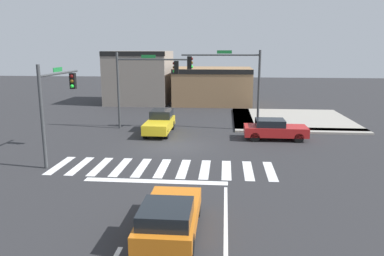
{
  "coord_description": "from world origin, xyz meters",
  "views": [
    {
      "loc": [
        3.18,
        -23.01,
        6.12
      ],
      "look_at": [
        1.22,
        -0.74,
        1.38
      ],
      "focal_mm": 35.05,
      "sensor_mm": 36.0,
      "label": 1
    }
  ],
  "objects_px": {
    "car_yellow": "(160,122)",
    "car_orange": "(169,216)",
    "car_red": "(274,129)",
    "traffic_signal_northeast": "(229,74)",
    "traffic_signal_southwest": "(57,95)",
    "traffic_signal_northwest": "(143,77)"
  },
  "relations": [
    {
      "from": "car_orange",
      "to": "traffic_signal_northwest",
      "type": "bearing_deg",
      "value": 14.8
    },
    {
      "from": "traffic_signal_northeast",
      "to": "traffic_signal_southwest",
      "type": "xyz_separation_m",
      "value": [
        -9.53,
        -8.51,
        -0.62
      ]
    },
    {
      "from": "traffic_signal_northeast",
      "to": "traffic_signal_northwest",
      "type": "relative_size",
      "value": 1.03
    },
    {
      "from": "traffic_signal_southwest",
      "to": "car_red",
      "type": "relative_size",
      "value": 1.26
    },
    {
      "from": "traffic_signal_southwest",
      "to": "car_orange",
      "type": "xyz_separation_m",
      "value": [
        7.49,
        -8.52,
        -2.93
      ]
    },
    {
      "from": "car_red",
      "to": "car_orange",
      "type": "relative_size",
      "value": 1.03
    },
    {
      "from": "car_red",
      "to": "traffic_signal_northeast",
      "type": "bearing_deg",
      "value": 137.31
    },
    {
      "from": "traffic_signal_northwest",
      "to": "car_red",
      "type": "bearing_deg",
      "value": -15.55
    },
    {
      "from": "traffic_signal_northwest",
      "to": "traffic_signal_southwest",
      "type": "xyz_separation_m",
      "value": [
        -3.05,
        -8.29,
        -0.4
      ]
    },
    {
      "from": "car_yellow",
      "to": "car_orange",
      "type": "relative_size",
      "value": 1.09
    },
    {
      "from": "traffic_signal_southwest",
      "to": "car_red",
      "type": "height_order",
      "value": "traffic_signal_southwest"
    },
    {
      "from": "traffic_signal_northeast",
      "to": "traffic_signal_southwest",
      "type": "height_order",
      "value": "traffic_signal_northeast"
    },
    {
      "from": "traffic_signal_northeast",
      "to": "car_orange",
      "type": "distance_m",
      "value": 17.52
    },
    {
      "from": "car_red",
      "to": "car_yellow",
      "type": "relative_size",
      "value": 0.94
    },
    {
      "from": "traffic_signal_northeast",
      "to": "car_orange",
      "type": "xyz_separation_m",
      "value": [
        -2.04,
        -17.03,
        -3.55
      ]
    },
    {
      "from": "traffic_signal_northwest",
      "to": "traffic_signal_southwest",
      "type": "height_order",
      "value": "traffic_signal_northwest"
    },
    {
      "from": "traffic_signal_southwest",
      "to": "car_orange",
      "type": "relative_size",
      "value": 1.3
    },
    {
      "from": "car_red",
      "to": "car_orange",
      "type": "bearing_deg",
      "value": -110.09
    },
    {
      "from": "traffic_signal_northeast",
      "to": "car_orange",
      "type": "relative_size",
      "value": 1.46
    },
    {
      "from": "car_red",
      "to": "traffic_signal_southwest",
      "type": "bearing_deg",
      "value": -156.07
    },
    {
      "from": "car_yellow",
      "to": "car_orange",
      "type": "height_order",
      "value": "car_yellow"
    },
    {
      "from": "car_yellow",
      "to": "car_orange",
      "type": "xyz_separation_m",
      "value": [
        2.99,
        -15.46,
        -0.1
      ]
    }
  ]
}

